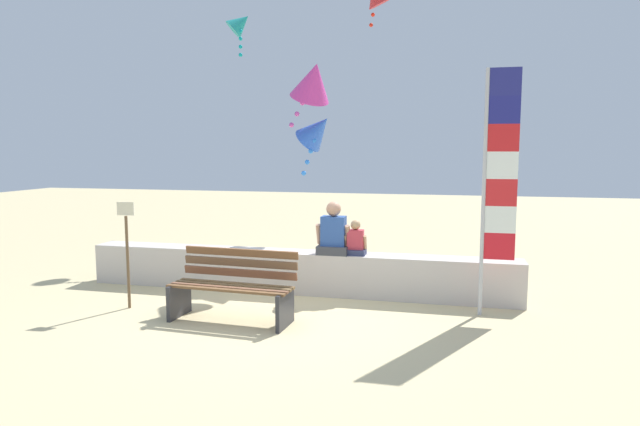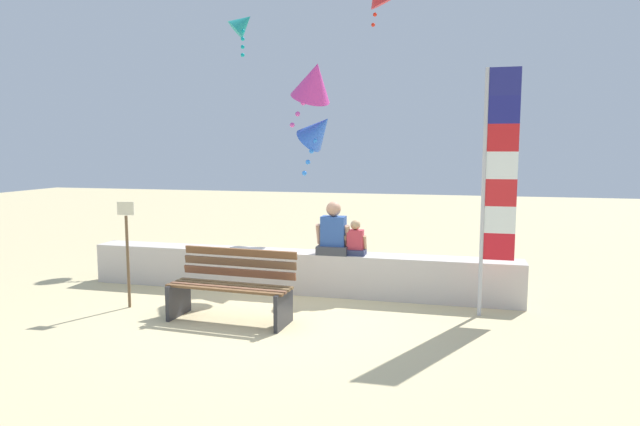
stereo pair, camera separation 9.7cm
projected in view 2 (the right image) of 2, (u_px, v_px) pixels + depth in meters
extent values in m
plane|color=#CFBD8B|center=(271.00, 314.00, 7.21)|extent=(40.00, 40.00, 0.00)
cube|color=beige|center=(296.00, 271.00, 8.30)|extent=(6.64, 0.46, 0.62)
cube|color=brown|center=(223.00, 290.00, 6.67)|extent=(1.59, 0.17, 0.03)
cube|color=brown|center=(227.00, 288.00, 6.78)|extent=(1.59, 0.17, 0.03)
cube|color=brown|center=(231.00, 286.00, 6.88)|extent=(1.59, 0.17, 0.03)
cube|color=brown|center=(235.00, 283.00, 6.99)|extent=(1.59, 0.17, 0.03)
cube|color=brown|center=(239.00, 273.00, 7.08)|extent=(1.59, 0.14, 0.10)
cube|color=brown|center=(239.00, 262.00, 7.08)|extent=(1.59, 0.14, 0.10)
cube|color=brown|center=(240.00, 252.00, 7.09)|extent=(1.59, 0.14, 0.10)
cube|color=#2D2D33|center=(178.00, 299.00, 7.08)|extent=(0.08, 0.53, 0.45)
cube|color=#2D2D33|center=(284.00, 309.00, 6.64)|extent=(0.08, 0.53, 0.45)
cube|color=#3B3E45|center=(333.00, 250.00, 8.07)|extent=(0.46, 0.37, 0.12)
cube|color=#2E529C|center=(333.00, 231.00, 8.04)|extent=(0.35, 0.23, 0.44)
cylinder|color=tan|center=(319.00, 234.00, 8.07)|extent=(0.07, 0.18, 0.32)
cylinder|color=tan|center=(348.00, 235.00, 7.97)|extent=(0.07, 0.18, 0.32)
sphere|color=tan|center=(334.00, 209.00, 8.00)|extent=(0.22, 0.22, 0.22)
cube|color=navy|center=(355.00, 252.00, 7.99)|extent=(0.30, 0.25, 0.08)
cube|color=#C43744|center=(355.00, 240.00, 7.97)|extent=(0.23, 0.15, 0.29)
cylinder|color=tan|center=(346.00, 242.00, 7.99)|extent=(0.05, 0.12, 0.21)
cylinder|color=tan|center=(365.00, 242.00, 7.93)|extent=(0.05, 0.12, 0.21)
sphere|color=tan|center=(355.00, 225.00, 7.94)|extent=(0.14, 0.14, 0.14)
cylinder|color=#B7B7BC|center=(483.00, 195.00, 6.94)|extent=(0.05, 0.05, 3.18)
cube|color=red|center=(499.00, 247.00, 6.97)|extent=(0.38, 0.02, 0.35)
cube|color=white|center=(500.00, 220.00, 6.93)|extent=(0.38, 0.02, 0.35)
cube|color=red|center=(501.00, 193.00, 6.89)|extent=(0.38, 0.02, 0.35)
cube|color=white|center=(502.00, 165.00, 6.85)|extent=(0.38, 0.02, 0.35)
cube|color=red|center=(503.00, 138.00, 6.81)|extent=(0.38, 0.02, 0.35)
cube|color=navy|center=(504.00, 110.00, 6.77)|extent=(0.38, 0.02, 0.35)
cube|color=navy|center=(505.00, 81.00, 6.73)|extent=(0.38, 0.02, 0.35)
cone|color=blue|center=(318.00, 130.00, 9.18)|extent=(0.88, 0.75, 0.75)
sphere|color=#2B79E5|center=(315.00, 140.00, 9.12)|extent=(0.08, 0.08, 0.08)
sphere|color=#2B79E5|center=(311.00, 151.00, 9.06)|extent=(0.08, 0.08, 0.08)
sphere|color=#2B79E5|center=(308.00, 162.00, 9.00)|extent=(0.08, 0.08, 0.08)
sphere|color=#2B79E5|center=(304.00, 173.00, 8.94)|extent=(0.08, 0.08, 0.08)
sphere|color=red|center=(377.00, 4.00, 10.89)|extent=(0.08, 0.08, 0.08)
sphere|color=red|center=(375.00, 15.00, 11.01)|extent=(0.08, 0.08, 0.08)
sphere|color=red|center=(373.00, 25.00, 11.13)|extent=(0.08, 0.08, 0.08)
cone|color=#DB3D9E|center=(314.00, 81.00, 8.91)|extent=(1.08, 1.09, 0.84)
sphere|color=#D04CB0|center=(308.00, 92.00, 8.89)|extent=(0.08, 0.08, 0.08)
sphere|color=#D04CB0|center=(303.00, 103.00, 8.86)|extent=(0.08, 0.08, 0.08)
sphere|color=#D04CB0|center=(298.00, 114.00, 8.83)|extent=(0.08, 0.08, 0.08)
sphere|color=#D04CB0|center=(292.00, 125.00, 8.81)|extent=(0.08, 0.08, 0.08)
cone|color=teal|center=(243.00, 23.00, 11.41)|extent=(0.74, 0.64, 0.62)
sphere|color=#0B959D|center=(243.00, 31.00, 11.34)|extent=(0.08, 0.08, 0.08)
sphere|color=#0B959D|center=(243.00, 39.00, 11.26)|extent=(0.08, 0.08, 0.08)
sphere|color=#0B959D|center=(243.00, 47.00, 11.18)|extent=(0.08, 0.08, 0.08)
sphere|color=#0B959D|center=(243.00, 55.00, 11.10)|extent=(0.08, 0.08, 0.08)
cylinder|color=brown|center=(128.00, 262.00, 7.42)|extent=(0.04, 0.04, 1.27)
cube|color=beige|center=(126.00, 208.00, 7.34)|extent=(0.24, 0.04, 0.18)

